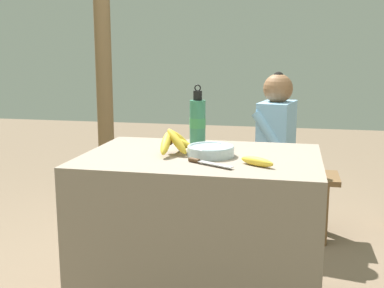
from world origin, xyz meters
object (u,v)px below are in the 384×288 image
(water_bottle, at_px, (198,121))
(support_post_near, at_px, (103,59))
(loose_banana_front, at_px, (257,162))
(banana_bunch_green, at_px, (190,160))
(banana_bunch_ripe, at_px, (174,141))
(serving_bowl, at_px, (211,150))
(knife, at_px, (204,162))
(wooden_bench, at_px, (238,182))
(seated_vendor, at_px, (269,142))

(water_bottle, relative_size, support_post_near, 0.13)
(loose_banana_front, height_order, banana_bunch_green, loose_banana_front)
(banana_bunch_ripe, height_order, loose_banana_front, banana_bunch_ripe)
(serving_bowl, height_order, support_post_near, support_post_near)
(loose_banana_front, xyz_separation_m, support_post_near, (-1.33, 1.58, 0.40))
(support_post_near, bearing_deg, serving_bowl, -52.41)
(water_bottle, xyz_separation_m, banana_bunch_green, (-0.22, 0.86, -0.41))
(serving_bowl, bearing_deg, support_post_near, 127.59)
(banana_bunch_green, bearing_deg, water_bottle, -75.35)
(loose_banana_front, bearing_deg, banana_bunch_ripe, 157.90)
(knife, xyz_separation_m, support_post_near, (-1.11, 1.60, 0.41))
(banana_bunch_ripe, bearing_deg, wooden_bench, 80.44)
(serving_bowl, height_order, banana_bunch_green, serving_bowl)
(banana_bunch_ripe, relative_size, loose_banana_front, 1.62)
(loose_banana_front, bearing_deg, wooden_bench, 99.76)
(banana_bunch_ripe, bearing_deg, serving_bowl, -3.73)
(serving_bowl, relative_size, banana_bunch_green, 0.92)
(banana_bunch_ripe, xyz_separation_m, seated_vendor, (0.39, 1.08, -0.19))
(serving_bowl, bearing_deg, water_bottle, 114.22)
(water_bottle, bearing_deg, loose_banana_front, -50.00)
(knife, distance_m, seated_vendor, 1.28)
(loose_banana_front, bearing_deg, support_post_near, 129.98)
(seated_vendor, bearing_deg, banana_bunch_ripe, 80.70)
(knife, height_order, seated_vendor, seated_vendor)
(serving_bowl, relative_size, wooden_bench, 0.16)
(knife, height_order, wooden_bench, knife)
(banana_bunch_ripe, height_order, support_post_near, support_post_near)
(wooden_bench, distance_m, support_post_near, 1.43)
(wooden_bench, height_order, banana_bunch_green, banana_bunch_green)
(banana_bunch_green, bearing_deg, knife, -75.14)
(banana_bunch_ripe, relative_size, banana_bunch_green, 1.09)
(wooden_bench, relative_size, support_post_near, 0.56)
(wooden_bench, distance_m, seated_vendor, 0.36)
(knife, bearing_deg, water_bottle, 134.57)
(serving_bowl, distance_m, seated_vendor, 1.12)
(seated_vendor, xyz_separation_m, support_post_near, (-1.32, 0.34, 0.54))
(banana_bunch_ripe, bearing_deg, knife, -45.59)
(water_bottle, height_order, banana_bunch_green, water_bottle)
(banana_bunch_ripe, relative_size, support_post_near, 0.11)
(banana_bunch_ripe, height_order, banana_bunch_green, banana_bunch_ripe)
(water_bottle, height_order, loose_banana_front, water_bottle)
(loose_banana_front, height_order, wooden_bench, loose_banana_front)
(banana_bunch_green, height_order, support_post_near, support_post_near)
(seated_vendor, bearing_deg, support_post_near, -3.84)
(banana_bunch_ripe, xyz_separation_m, banana_bunch_green, (-0.16, 1.10, -0.35))
(banana_bunch_ripe, relative_size, wooden_bench, 0.19)
(loose_banana_front, relative_size, seated_vendor, 0.14)
(water_bottle, bearing_deg, wooden_bench, 81.96)
(serving_bowl, xyz_separation_m, wooden_bench, (0.01, 1.11, -0.45))
(wooden_bench, xyz_separation_m, banana_bunch_green, (-0.35, -0.00, 0.14))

